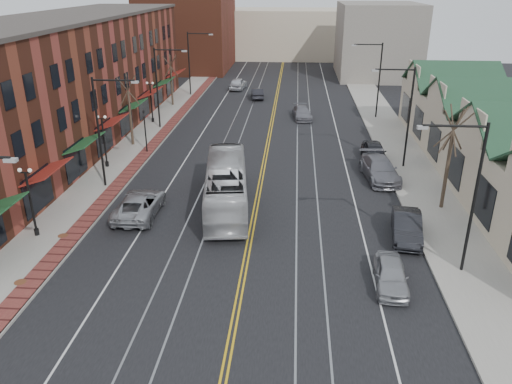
% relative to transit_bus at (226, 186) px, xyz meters
% --- Properties ---
extents(ground, '(160.00, 160.00, 0.00)m').
position_rel_transit_bus_xyz_m(ground, '(2.00, -13.25, -1.55)').
color(ground, black).
rests_on(ground, ground).
extents(sidewalk_left, '(4.00, 120.00, 0.15)m').
position_rel_transit_bus_xyz_m(sidewalk_left, '(-10.00, 6.75, -1.47)').
color(sidewalk_left, gray).
rests_on(sidewalk_left, ground).
extents(sidewalk_right, '(4.00, 120.00, 0.15)m').
position_rel_transit_bus_xyz_m(sidewalk_right, '(14.00, 6.75, -1.47)').
color(sidewalk_right, gray).
rests_on(sidewalk_right, ground).
extents(building_left, '(10.00, 50.00, 11.00)m').
position_rel_transit_bus_xyz_m(building_left, '(-17.00, 13.75, 3.95)').
color(building_left, brown).
rests_on(building_left, ground).
extents(building_right, '(8.00, 36.00, 4.60)m').
position_rel_transit_bus_xyz_m(building_right, '(20.00, 6.75, 0.75)').
color(building_right, beige).
rests_on(building_right, ground).
extents(backdrop_left, '(14.00, 18.00, 14.00)m').
position_rel_transit_bus_xyz_m(backdrop_left, '(-14.00, 56.75, 5.45)').
color(backdrop_left, brown).
rests_on(backdrop_left, ground).
extents(backdrop_mid, '(22.00, 14.00, 9.00)m').
position_rel_transit_bus_xyz_m(backdrop_mid, '(2.00, 71.75, 2.95)').
color(backdrop_mid, beige).
rests_on(backdrop_mid, ground).
extents(backdrop_right, '(12.00, 16.00, 11.00)m').
position_rel_transit_bus_xyz_m(backdrop_right, '(17.00, 51.75, 3.95)').
color(backdrop_right, slate).
rests_on(backdrop_right, ground).
extents(streetlight_l_1, '(3.33, 0.25, 8.00)m').
position_rel_transit_bus_xyz_m(streetlight_l_1, '(-9.05, 2.75, 3.48)').
color(streetlight_l_1, black).
rests_on(streetlight_l_1, sidewalk_left).
extents(streetlight_l_2, '(3.33, 0.25, 8.00)m').
position_rel_transit_bus_xyz_m(streetlight_l_2, '(-9.05, 18.75, 3.48)').
color(streetlight_l_2, black).
rests_on(streetlight_l_2, sidewalk_left).
extents(streetlight_l_3, '(3.33, 0.25, 8.00)m').
position_rel_transit_bus_xyz_m(streetlight_l_3, '(-9.05, 34.75, 3.48)').
color(streetlight_l_3, black).
rests_on(streetlight_l_3, sidewalk_left).
extents(streetlight_r_0, '(3.33, 0.25, 8.00)m').
position_rel_transit_bus_xyz_m(streetlight_r_0, '(13.05, -7.25, 3.48)').
color(streetlight_r_0, black).
rests_on(streetlight_r_0, sidewalk_right).
extents(streetlight_r_1, '(3.33, 0.25, 8.00)m').
position_rel_transit_bus_xyz_m(streetlight_r_1, '(13.05, 8.75, 3.48)').
color(streetlight_r_1, black).
rests_on(streetlight_r_1, sidewalk_right).
extents(streetlight_r_2, '(3.33, 0.25, 8.00)m').
position_rel_transit_bus_xyz_m(streetlight_r_2, '(13.05, 24.75, 3.48)').
color(streetlight_r_2, black).
rests_on(streetlight_r_2, sidewalk_right).
extents(lamppost_l_1, '(0.84, 0.28, 4.27)m').
position_rel_transit_bus_xyz_m(lamppost_l_1, '(-10.80, -5.25, 0.66)').
color(lamppost_l_1, black).
rests_on(lamppost_l_1, sidewalk_left).
extents(lamppost_l_2, '(0.84, 0.28, 4.27)m').
position_rel_transit_bus_xyz_m(lamppost_l_2, '(-10.80, 6.75, 0.66)').
color(lamppost_l_2, black).
rests_on(lamppost_l_2, sidewalk_left).
extents(lamppost_l_3, '(0.84, 0.28, 4.27)m').
position_rel_transit_bus_xyz_m(lamppost_l_3, '(-10.80, 20.75, 0.66)').
color(lamppost_l_3, black).
rests_on(lamppost_l_3, sidewalk_left).
extents(tree_left_near, '(1.78, 1.37, 6.48)m').
position_rel_transit_bus_xyz_m(tree_left_near, '(-10.50, 12.75, 1.97)').
color(tree_left_near, '#382B21').
rests_on(tree_left_near, sidewalk_left).
extents(tree_left_far, '(1.66, 1.28, 6.02)m').
position_rel_transit_bus_xyz_m(tree_left_far, '(-10.50, 28.75, 1.73)').
color(tree_left_far, '#382B21').
rests_on(tree_left_far, sidewalk_left).
extents(tree_right_mid, '(1.90, 1.46, 6.93)m').
position_rel_transit_bus_xyz_m(tree_right_mid, '(14.50, 0.75, 2.21)').
color(tree_right_mid, '#382B21').
rests_on(tree_right_mid, sidewalk_right).
extents(manhole_mid, '(0.60, 0.60, 0.02)m').
position_rel_transit_bus_xyz_m(manhole_mid, '(-9.20, -10.25, -1.39)').
color(manhole_mid, '#592D19').
rests_on(manhole_mid, sidewalk_left).
extents(manhole_far, '(0.60, 0.60, 0.02)m').
position_rel_transit_bus_xyz_m(manhole_far, '(-9.20, -5.25, -1.39)').
color(manhole_far, '#592D19').
rests_on(manhole_far, sidewalk_left).
extents(traffic_signal, '(0.18, 0.15, 3.80)m').
position_rel_transit_bus_xyz_m(traffic_signal, '(-8.60, 10.75, 0.80)').
color(traffic_signal, black).
rests_on(traffic_signal, sidewalk_left).
extents(transit_bus, '(3.96, 11.33, 3.09)m').
position_rel_transit_bus_xyz_m(transit_bus, '(0.00, 0.00, 0.00)').
color(transit_bus, silver).
rests_on(transit_bus, ground).
extents(parked_suv, '(2.60, 5.55, 1.54)m').
position_rel_transit_bus_xyz_m(parked_suv, '(-5.50, -1.78, -0.78)').
color(parked_suv, '#9EA0A5').
rests_on(parked_suv, ground).
extents(parked_car_a, '(1.83, 4.03, 1.34)m').
position_rel_transit_bus_xyz_m(parked_car_a, '(9.50, -8.90, -0.87)').
color(parked_car_a, '#999AA0').
rests_on(parked_car_a, ground).
extents(parked_car_b, '(2.20, 4.78, 1.52)m').
position_rel_transit_bus_xyz_m(parked_car_b, '(11.30, -3.62, -0.79)').
color(parked_car_b, black).
rests_on(parked_car_b, ground).
extents(parked_car_c, '(2.96, 5.92, 1.65)m').
position_rel_transit_bus_xyz_m(parked_car_c, '(11.11, 5.98, -0.72)').
color(parked_car_c, slate).
rests_on(parked_car_c, ground).
extents(parked_car_d, '(1.93, 4.60, 1.56)m').
position_rel_transit_bus_xyz_m(parked_car_d, '(11.30, 10.37, -0.77)').
color(parked_car_d, black).
rests_on(parked_car_d, ground).
extents(distant_car_left, '(1.94, 4.25, 1.35)m').
position_rel_transit_bus_xyz_m(distant_car_left, '(-0.47, 33.66, -0.87)').
color(distant_car_left, black).
rests_on(distant_car_left, ground).
extents(distant_car_right, '(2.39, 4.74, 1.32)m').
position_rel_transit_bus_xyz_m(distant_car_right, '(5.27, 23.84, -0.89)').
color(distant_car_right, slate).
rests_on(distant_car_right, ground).
extents(distant_car_far, '(2.35, 4.93, 1.62)m').
position_rel_transit_bus_xyz_m(distant_car_far, '(-3.64, 39.38, -0.73)').
color(distant_car_far, silver).
rests_on(distant_car_far, ground).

